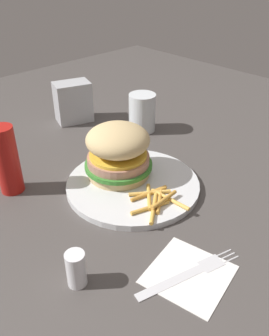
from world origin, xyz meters
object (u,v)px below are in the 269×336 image
Objects in this scene: napkin_dispenser at (73,102)px; fork at (190,272)px; sandwich at (118,151)px; fries_pile at (155,199)px; plate at (134,184)px; ketchup_bottle at (7,160)px; salt_shaker at (76,269)px; drink_glass at (142,115)px; napkin at (189,274)px.

fork is at bearing 89.23° from napkin_dispenser.
sandwich reaches higher than fries_pile.
napkin_dispenser is at bearing 73.60° from plate.
fries_pile reaches higher than plate.
ketchup_bottle is (-0.17, 0.11, 0.00)m from sandwich.
salt_shaker reaches higher than fries_pile.
plate is at bearing -138.29° from drink_glass.
plate is 2.73× the size of drink_glass.
napkin is 1.17× the size of drink_glass.
sandwich reaches higher than napkin_dispenser.
drink_glass is 0.19m from napkin_dispenser.
plate is 0.23m from napkin.
fries_pile is 1.94× the size of salt_shaker.
drink_glass reaches higher than fries_pile.
ketchup_bottle is (-0.08, 0.37, 0.07)m from napkin.
napkin is 0.58m from napkin_dispenser.
drink_glass is 0.71× the size of ketchup_bottle.
fries_pile is at bearing -104.03° from plate.
fork is (-0.09, -0.26, -0.06)m from sandwich.
salt_shaker is (-0.12, 0.10, 0.03)m from napkin.
sandwich is at bearing 94.73° from plate.
salt_shaker is (-0.04, -0.27, -0.04)m from ketchup_bottle.
salt_shaker is at bearing 73.21° from napkin_dispenser.
napkin is 0.38m from ketchup_bottle.
napkin is at bearing -126.79° from drink_glass.
napkin_dispenser is 0.33m from ketchup_bottle.
fork is 1.65× the size of napkin_dispenser.
fork is (-0.10, -0.21, -0.00)m from plate.
napkin is at bearing 165.01° from fork.
fork is at bearing -114.11° from plate.
drink_glass is at bearing 53.21° from napkin.
fork is at bearing -118.62° from fries_pile.
fries_pile is 0.16m from fork.
napkin is at bearing -38.77° from salt_shaker.
plate is at bearing 27.32° from salt_shaker.
salt_shaker is at bearing -145.46° from drink_glass.
napkin is at bearing -119.16° from fries_pile.
napkin is 1.06× the size of napkin_dispenser.
plate is 2.42× the size of fries_pile.
drink_glass is at bearing 53.39° from fork.
drink_glass is (0.20, 0.24, 0.02)m from fries_pile.
napkin is 0.82× the size of ketchup_bottle.
fork is at bearing -38.54° from salt_shaker.
sandwich is at bearing 89.58° from napkin_dispenser.
sandwich reaches higher than drink_glass.
sandwich is 0.28m from fork.
plate is 0.07m from sandwich.
drink_glass is at bearing 137.07° from napkin_dispenser.
fork is (0.00, -0.00, 0.00)m from napkin.
fries_pile is 1.13× the size of drink_glass.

